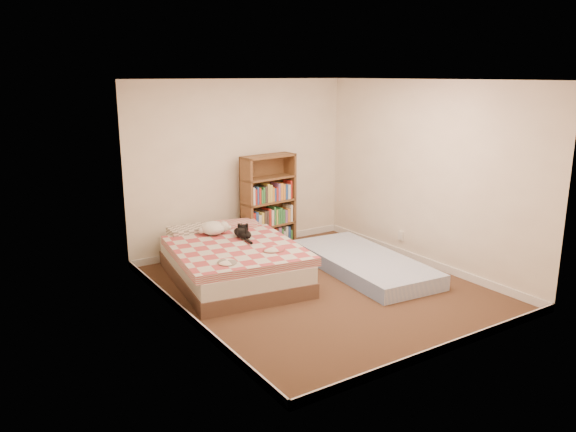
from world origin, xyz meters
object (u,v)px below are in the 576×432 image
floor_mattress (364,263)px  bookshelf (268,213)px  black_cat (242,233)px  bed (231,261)px  white_dog (214,228)px

floor_mattress → bookshelf: bearing=114.0°
bookshelf → floor_mattress: 1.73m
black_cat → bookshelf: bearing=75.1°
bed → black_cat: bearing=38.2°
bed → bookshelf: size_ratio=1.57×
bookshelf → floor_mattress: bearing=-77.6°
bookshelf → black_cat: bearing=-144.5°
bed → black_cat: (0.23, 0.13, 0.30)m
bookshelf → black_cat: 1.17m
white_dog → bed: bearing=-103.8°
black_cat → white_dog: bearing=159.8°
white_dog → bookshelf: bearing=7.1°
floor_mattress → black_cat: bearing=155.5°
bookshelf → white_dog: bearing=-164.0°
floor_mattress → black_cat: (-1.42, 0.80, 0.45)m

